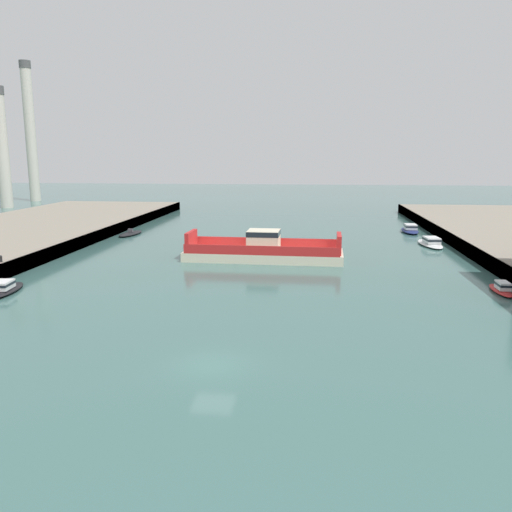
% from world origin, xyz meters
% --- Properties ---
extents(ground_plane, '(400.00, 400.00, 0.00)m').
position_xyz_m(ground_plane, '(0.00, 0.00, 0.00)').
color(ground_plane, '#3D6660').
extents(chain_ferry, '(19.15, 6.71, 3.60)m').
position_xyz_m(chain_ferry, '(0.05, 32.46, 1.10)').
color(chain_ferry, beige).
rests_on(chain_ferry, ground).
extents(moored_boat_near_left, '(3.26, 8.06, 1.28)m').
position_xyz_m(moored_boat_near_left, '(22.41, 44.67, 0.47)').
color(moored_boat_near_left, white).
rests_on(moored_boat_near_left, ground).
extents(moored_boat_near_right, '(1.41, 4.85, 1.13)m').
position_xyz_m(moored_boat_near_right, '(23.23, 19.27, 0.42)').
color(moored_boat_near_right, red).
rests_on(moored_boat_near_right, ground).
extents(moored_boat_mid_left, '(2.86, 6.25, 1.21)m').
position_xyz_m(moored_boat_mid_left, '(-22.13, 14.35, 0.45)').
color(moored_boat_mid_left, black).
rests_on(moored_boat_mid_left, ground).
extents(moored_boat_mid_right, '(2.99, 6.81, 1.00)m').
position_xyz_m(moored_boat_mid_right, '(-22.80, 49.83, 0.26)').
color(moored_boat_mid_right, black).
rests_on(moored_boat_mid_right, ground).
extents(moored_boat_far_left, '(2.64, 7.37, 1.43)m').
position_xyz_m(moored_boat_far_left, '(21.89, 57.51, 0.53)').
color(moored_boat_far_left, navy).
rests_on(moored_boat_far_left, ground).
extents(bollard_left_far, '(0.32, 0.32, 0.71)m').
position_xyz_m(bollard_left_far, '(-25.79, 19.87, 2.09)').
color(bollard_left_far, black).
rests_on(bollard_left_far, quay_left).
extents(smokestack_distant_a, '(3.07, 3.07, 28.31)m').
position_xyz_m(smokestack_distant_a, '(-67.50, 88.96, 15.16)').
color(smokestack_distant_a, beige).
rests_on(smokestack_distant_a, ground).
extents(smokestack_distant_b, '(2.97, 2.97, 37.18)m').
position_xyz_m(smokestack_distant_b, '(-70.72, 107.91, 19.63)').
color(smokestack_distant_b, beige).
rests_on(smokestack_distant_b, ground).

